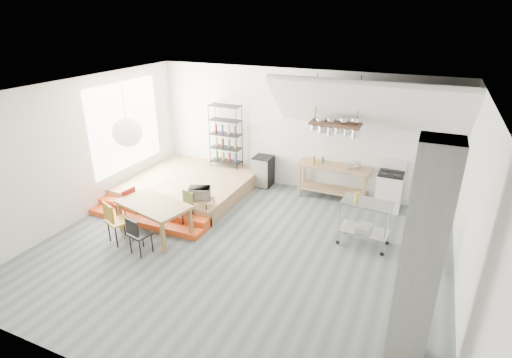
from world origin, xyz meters
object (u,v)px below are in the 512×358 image
at_px(dining_table, 153,207).
at_px(rolling_cart, 365,217).
at_px(stove, 389,190).
at_px(mini_fridge, 263,171).

relative_size(dining_table, rolling_cart, 1.68).
height_order(stove, dining_table, stove).
xyz_separation_m(dining_table, mini_fridge, (1.10, 3.40, -0.25)).
bearing_deg(mini_fridge, dining_table, -107.93).
distance_m(dining_table, rolling_cart, 4.44).
relative_size(rolling_cart, mini_fridge, 1.23).
bearing_deg(mini_fridge, stove, -0.75).
xyz_separation_m(dining_table, rolling_cart, (4.21, 1.41, -0.03)).
distance_m(stove, mini_fridge, 3.36).
relative_size(dining_table, mini_fridge, 2.06).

